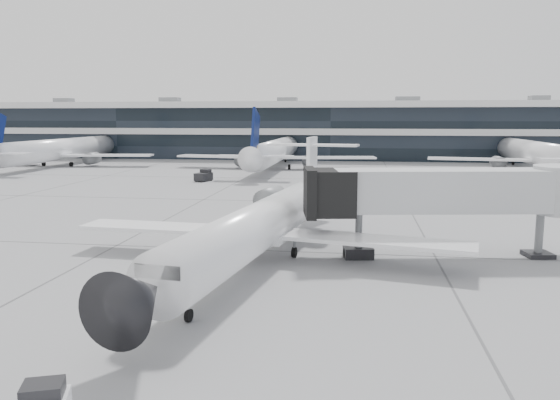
# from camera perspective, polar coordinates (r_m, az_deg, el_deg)

# --- Properties ---
(ground) EXTENTS (220.00, 220.00, 0.00)m
(ground) POSITION_cam_1_polar(r_m,az_deg,el_deg) (34.00, -1.11, -5.32)
(ground) COLOR gray
(ground) RESTS_ON ground
(terminal) EXTENTS (170.00, 22.00, 10.00)m
(terminal) POSITION_cam_1_polar(r_m,az_deg,el_deg) (114.73, 5.58, 7.00)
(terminal) COLOR black
(terminal) RESTS_ON ground
(bg_jet_left) EXTENTS (32.00, 40.00, 9.60)m
(bg_jet_left) POSITION_cam_1_polar(r_m,az_deg,el_deg) (101.35, -21.65, 3.39)
(bg_jet_left) COLOR white
(bg_jet_left) RESTS_ON ground
(bg_jet_center) EXTENTS (32.00, 40.00, 9.60)m
(bg_jet_center) POSITION_cam_1_polar(r_m,az_deg,el_deg) (88.95, -0.46, 3.35)
(bg_jet_center) COLOR white
(bg_jet_center) RESTS_ON ground
(bg_jet_right) EXTENTS (32.00, 40.00, 9.60)m
(bg_jet_right) POSITION_cam_1_polar(r_m,az_deg,el_deg) (91.89, 25.06, 2.70)
(bg_jet_right) COLOR white
(bg_jet_right) RESTS_ON ground
(regional_jet) EXTENTS (23.28, 29.05, 6.72)m
(regional_jet) POSITION_cam_1_polar(r_m,az_deg,el_deg) (31.29, -1.57, -2.25)
(regional_jet) COLOR white
(regional_jet) RESTS_ON ground
(jet_bridge) EXTENTS (16.82, 5.78, 5.40)m
(jet_bridge) POSITION_cam_1_polar(r_m,az_deg,el_deg) (33.48, 18.67, 0.86)
(jet_bridge) COLOR silver
(jet_bridge) RESTS_ON ground
(ramp_worker) EXTENTS (0.83, 0.79, 1.91)m
(ramp_worker) POSITION_cam_1_polar(r_m,az_deg,el_deg) (24.84, -13.35, -8.57)
(ramp_worker) COLOR #B6E918
(ramp_worker) RESTS_ON ground
(traffic_cone) EXTENTS (0.47, 0.47, 0.60)m
(traffic_cone) POSITION_cam_1_polar(r_m,az_deg,el_deg) (44.17, 2.02, -1.69)
(traffic_cone) COLOR #FF600D
(traffic_cone) RESTS_ON ground
(far_tug) EXTENTS (2.08, 2.72, 1.53)m
(far_tug) POSITION_cam_1_polar(r_m,az_deg,el_deg) (71.41, -7.97, 2.51)
(far_tug) COLOR black
(far_tug) RESTS_ON ground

